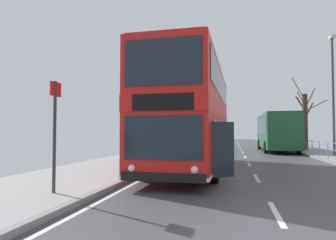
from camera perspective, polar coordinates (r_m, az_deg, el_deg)
double_decker_bus_main at (r=13.35m, az=4.77°, el=0.67°), size 3.16×10.99×4.49m
background_bus_far_lane at (r=28.16m, az=19.81°, el=-2.02°), size 2.77×10.20×3.19m
bus_stop_sign_near at (r=8.09m, az=-20.64°, el=-0.73°), size 0.08×0.44×2.80m
street_lamp_far_side at (r=22.77m, az=28.77°, el=5.70°), size 0.28×0.60×7.93m
bare_tree_far_01 at (r=29.21m, az=24.53°, el=0.04°), size 3.00×2.65×6.32m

